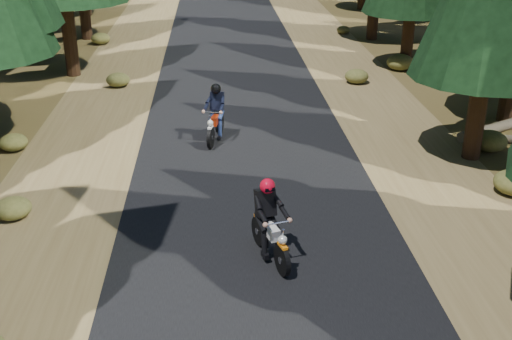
{
  "coord_description": "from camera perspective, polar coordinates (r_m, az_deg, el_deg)",
  "views": [
    {
      "loc": [
        -0.87,
        -11.21,
        6.63
      ],
      "look_at": [
        0.0,
        1.5,
        1.1
      ],
      "focal_mm": 45.0,
      "sensor_mm": 36.0,
      "label": 1
    }
  ],
  "objects": [
    {
      "name": "understory_shrubs",
      "position": [
        19.64,
        5.0,
        4.47
      ],
      "size": [
        14.1,
        32.27,
        0.65
      ],
      "color": "#474C1E",
      "rests_on": "ground"
    },
    {
      "name": "shoulder_r",
      "position": [
        18.35,
        13.72,
        1.59
      ],
      "size": [
        3.2,
        100.0,
        0.01
      ],
      "primitive_type": "cube",
      "color": "brown",
      "rests_on": "ground"
    },
    {
      "name": "rider_follow",
      "position": [
        18.47,
        -3.63,
        4.22
      ],
      "size": [
        0.98,
        1.93,
        1.65
      ],
      "rotation": [
        0.0,
        0.0,
        2.9
      ],
      "color": "maroon",
      "rests_on": "road"
    },
    {
      "name": "ground",
      "position": [
        13.05,
        0.45,
        -7.06
      ],
      "size": [
        120.0,
        120.0,
        0.0
      ],
      "primitive_type": "plane",
      "color": "#433518",
      "rests_on": "ground"
    },
    {
      "name": "road",
      "position": [
        17.53,
        -0.78,
        1.27
      ],
      "size": [
        6.0,
        100.0,
        0.01
      ],
      "primitive_type": "cube",
      "color": "black",
      "rests_on": "ground"
    },
    {
      "name": "shoulder_l",
      "position": [
        17.91,
        -15.64,
        0.83
      ],
      "size": [
        3.2,
        100.0,
        0.01
      ],
      "primitive_type": "cube",
      "color": "brown",
      "rests_on": "ground"
    },
    {
      "name": "rider_lead",
      "position": [
        12.45,
        1.28,
        -5.73
      ],
      "size": [
        1.08,
        1.93,
        1.65
      ],
      "rotation": [
        0.0,
        0.0,
        3.44
      ],
      "color": "silver",
      "rests_on": "road"
    }
  ]
}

